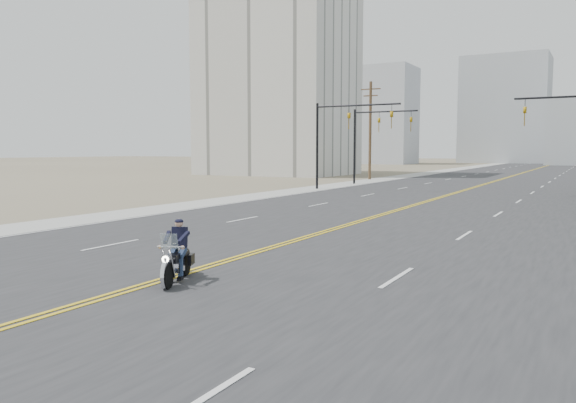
# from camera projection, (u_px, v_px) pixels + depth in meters

# --- Properties ---
(ground_plane) EXTENTS (400.00, 400.00, 0.00)m
(ground_plane) POSITION_uv_depth(u_px,v_px,m) (135.00, 289.00, 13.07)
(ground_plane) COLOR #776D56
(ground_plane) RESTS_ON ground
(road) EXTENTS (20.00, 200.00, 0.01)m
(road) POSITION_uv_depth(u_px,v_px,m) (519.00, 174.00, 73.97)
(road) COLOR #303033
(road) RESTS_ON ground
(sidewalk_left) EXTENTS (3.00, 200.00, 0.01)m
(sidewalk_left) POSITION_uv_depth(u_px,v_px,m) (432.00, 173.00, 79.54)
(sidewalk_left) COLOR #A5A5A0
(sidewalk_left) RESTS_ON ground
(traffic_mast_left) EXTENTS (7.10, 0.26, 7.00)m
(traffic_mast_left) POSITION_uv_depth(u_px,v_px,m) (340.00, 128.00, 44.80)
(traffic_mast_left) COLOR black
(traffic_mast_left) RESTS_ON ground
(traffic_mast_far) EXTENTS (6.10, 0.26, 7.00)m
(traffic_mast_far) POSITION_uv_depth(u_px,v_px,m) (372.00, 132.00, 51.93)
(traffic_mast_far) COLOR black
(traffic_mast_far) RESTS_ON ground
(utility_pole_left) EXTENTS (2.20, 0.30, 10.50)m
(utility_pole_left) POSITION_uv_depth(u_px,v_px,m) (370.00, 129.00, 60.38)
(utility_pole_left) COLOR brown
(utility_pole_left) RESTS_ON ground
(apartment_block) EXTENTS (18.00, 14.00, 30.00)m
(apartment_block) POSITION_uv_depth(u_px,v_px,m) (278.00, 59.00, 73.10)
(apartment_block) COLOR silver
(apartment_block) RESTS_ON ground
(haze_bldg_a) EXTENTS (14.00, 12.00, 22.00)m
(haze_bldg_a) POSITION_uv_depth(u_px,v_px,m) (383.00, 116.00, 129.06)
(haze_bldg_a) COLOR #B7BCC6
(haze_bldg_a) RESTS_ON ground
(haze_bldg_d) EXTENTS (20.00, 15.00, 26.00)m
(haze_bldg_d) POSITION_uv_depth(u_px,v_px,m) (505.00, 110.00, 139.49)
(haze_bldg_d) COLOR #ADB2B7
(haze_bldg_d) RESTS_ON ground
(haze_bldg_f) EXTENTS (12.00, 12.00, 16.00)m
(haze_bldg_f) POSITION_uv_depth(u_px,v_px,m) (348.00, 132.00, 149.65)
(haze_bldg_f) COLOR #ADB2B7
(haze_bldg_f) RESTS_ON ground
(motorcyclist) EXTENTS (1.53, 2.14, 1.54)m
(motorcyclist) POSITION_uv_depth(u_px,v_px,m) (176.00, 251.00, 13.65)
(motorcyclist) COLOR black
(motorcyclist) RESTS_ON ground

